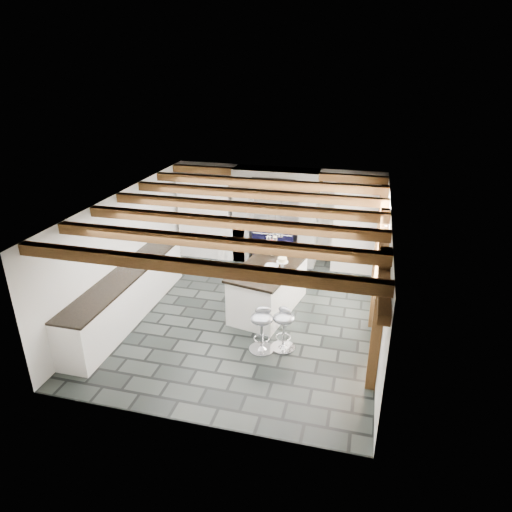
% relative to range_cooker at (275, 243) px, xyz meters
% --- Properties ---
extents(ground, '(6.00, 6.00, 0.00)m').
position_rel_range_cooker_xyz_m(ground, '(0.00, -2.68, -0.47)').
color(ground, black).
rests_on(ground, ground).
extents(room_shell, '(6.00, 6.03, 6.00)m').
position_rel_range_cooker_xyz_m(room_shell, '(-0.61, -1.26, 0.60)').
color(room_shell, silver).
rests_on(room_shell, ground).
extents(range_cooker, '(1.00, 0.63, 0.99)m').
position_rel_range_cooker_xyz_m(range_cooker, '(0.00, 0.00, 0.00)').
color(range_cooker, black).
rests_on(range_cooker, ground).
extents(kitchen_island, '(1.37, 2.09, 1.27)m').
position_rel_range_cooker_xyz_m(kitchen_island, '(0.37, -2.34, 0.02)').
color(kitchen_island, white).
rests_on(kitchen_island, ground).
extents(bar_stool_near, '(0.50, 0.50, 0.77)m').
position_rel_range_cooker_xyz_m(bar_stool_near, '(0.93, -3.61, 0.01)').
color(bar_stool_near, silver).
rests_on(bar_stool_near, ground).
extents(bar_stool_far, '(0.49, 0.49, 0.81)m').
position_rel_range_cooker_xyz_m(bar_stool_far, '(0.58, -3.75, 0.04)').
color(bar_stool_far, silver).
rests_on(bar_stool_far, ground).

